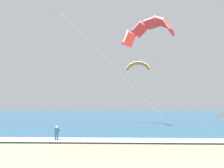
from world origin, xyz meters
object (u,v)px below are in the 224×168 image
at_px(kitesurfer, 57,133).
at_px(kite_primary, 149,29).
at_px(surfboard, 56,142).
at_px(kite_distant, 138,65).

distance_m(kitesurfer, kite_primary, 19.35).
height_order(surfboard, kite_primary, kite_primary).
xyz_separation_m(kitesurfer, kite_distant, (10.54, 34.33, 12.51)).
bearing_deg(kitesurfer, surfboard, -93.88).
relative_size(surfboard, kitesurfer, 0.84).
height_order(surfboard, kite_distant, kite_distant).
bearing_deg(kite_primary, surfboard, -138.76).
distance_m(surfboard, kitesurfer, 0.91).
relative_size(surfboard, kite_distant, 0.24).
xyz_separation_m(kitesurfer, kite_primary, (10.40, 9.10, 13.54)).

